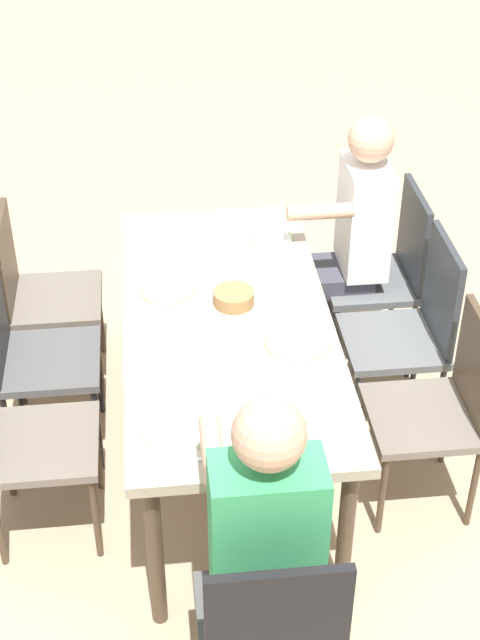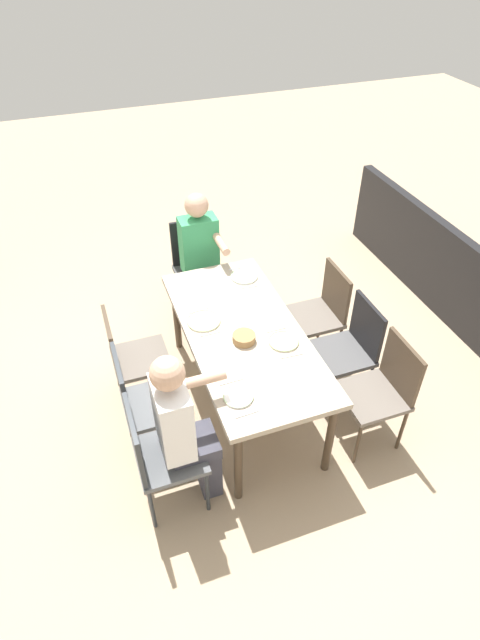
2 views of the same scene
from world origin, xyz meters
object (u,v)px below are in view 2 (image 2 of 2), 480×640
at_px(chair_east_north, 130,355).
at_px(plate_1, 284,341).
at_px(diner_woman_green, 184,427).
at_px(plate_3, 244,276).
at_px(dining_table, 244,338).
at_px(chair_mid_south, 351,345).
at_px(chair_west_north, 157,452).
at_px(chair_head_east, 196,263).
at_px(chair_west_south, 383,387).
at_px(chair_mid_north, 141,399).
at_px(chair_east_south, 322,309).
at_px(bread_basket, 244,338).
at_px(plate_2, 204,321).
at_px(diner_man_white, 202,259).
at_px(plate_0, 238,397).

height_order(chair_east_north, plate_1, chair_east_north).
distance_m(diner_woman_green, plate_3, 1.61).
relative_size(dining_table, chair_mid_south, 2.01).
bearing_deg(chair_west_north, chair_head_east, -22.78).
bearing_deg(plate_1, chair_west_south, -126.87).
bearing_deg(chair_mid_north, chair_west_south, -105.84).
bearing_deg(chair_west_south, chair_east_south, -0.03).
relative_size(chair_east_north, bread_basket, 5.28).
relative_size(chair_west_south, diner_woman_green, 0.69).
relative_size(chair_mid_north, chair_east_north, 1.06).
xyz_separation_m(plate_1, plate_2, (0.42, 0.49, -0.00)).
bearing_deg(chair_mid_south, diner_woman_green, 107.72).
height_order(chair_east_south, plate_3, chair_east_south).
height_order(chair_west_north, chair_head_east, chair_head_east).
xyz_separation_m(chair_west_north, chair_head_east, (2.02, -0.85, 0.01)).
bearing_deg(chair_east_north, chair_mid_south, -106.82).
xyz_separation_m(diner_man_white, plate_3, (-0.48, -0.24, 0.06)).
distance_m(chair_west_north, chair_head_east, 2.19).
bearing_deg(bread_basket, plate_3, -20.17).
height_order(chair_mid_south, chair_east_south, chair_mid_south).
bearing_deg(plate_1, chair_mid_north, 88.82).
bearing_deg(bread_basket, dining_table, -19.51).
distance_m(dining_table, plate_0, 0.67).
relative_size(chair_east_north, plate_2, 3.46).
bearing_deg(plate_0, chair_west_north, 96.34).
distance_m(chair_west_south, plate_0, 1.14).
height_order(chair_mid_north, diner_man_white, diner_man_white).
height_order(chair_west_south, diner_woman_green, diner_woman_green).
bearing_deg(diner_woman_green, chair_west_south, -90.11).
relative_size(dining_table, plate_2, 7.09).
relative_size(dining_table, chair_west_north, 1.96).
xyz_separation_m(chair_mid_south, bread_basket, (0.09, 0.88, 0.27)).
bearing_deg(diner_man_white, plate_0, 171.45).
bearing_deg(diner_woman_green, chair_mid_north, 22.59).
bearing_deg(chair_east_north, bread_basket, -117.44).
distance_m(chair_west_south, plate_2, 1.43).
distance_m(chair_east_south, plate_2, 1.14).
bearing_deg(diner_woman_green, chair_east_south, -56.55).
relative_size(diner_man_white, plate_2, 5.17).
distance_m(chair_east_north, plate_0, 1.13).
height_order(chair_mid_south, chair_east_north, chair_mid_south).
height_order(chair_west_north, chair_east_south, chair_west_north).
xyz_separation_m(chair_east_south, chair_head_east, (1.03, 0.85, 0.03)).
distance_m(diner_woman_green, bread_basket, 0.84).
distance_m(dining_table, chair_east_south, 0.92).
height_order(dining_table, plate_2, plate_2).
bearing_deg(plate_1, chair_east_north, 63.70).
xyz_separation_m(dining_table, chair_east_north, (0.32, 0.85, -0.19)).
distance_m(dining_table, chair_east_north, 0.92).
height_order(dining_table, diner_man_white, diner_man_white).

